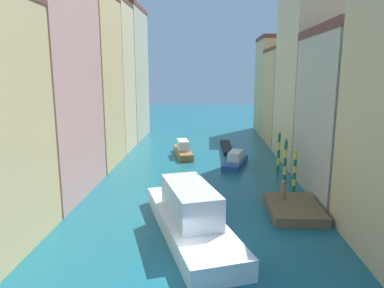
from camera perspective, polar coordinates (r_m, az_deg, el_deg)
name	(u,v)px	position (r m, az deg, el deg)	size (l,w,h in m)	color
ground_plane	(201,160)	(42.70, 1.38, -2.65)	(154.00, 154.00, 0.00)	#196070
building_left_1	(43,87)	(32.21, -22.80, 8.38)	(6.75, 11.15, 18.29)	tan
building_left_2	(85,80)	(41.60, -16.87, 9.78)	(6.75, 8.59, 19.05)	#DBB77A
building_left_3	(105,78)	(49.20, -13.79, 10.32)	(6.75, 7.23, 19.42)	beige
building_left_4	(122,74)	(58.38, -11.19, 11.03)	(6.75, 11.43, 20.39)	#BCB299
building_right_1	(350,112)	(32.79, 24.13, 4.65)	(6.75, 11.36, 14.11)	#BCB299
building_right_2	(314,69)	(43.56, 18.96, 11.37)	(6.75, 11.70, 21.56)	beige
building_right_3	(290,96)	(54.49, 15.43, 7.38)	(6.75, 10.38, 13.85)	#DBB77A
building_right_4	(277,85)	(64.21, 13.52, 9.16)	(6.75, 9.64, 16.38)	#DBB77A
waterfront_dock	(294,208)	(28.11, 16.05, -9.93)	(3.77, 5.54, 0.69)	brown
person_on_dock	(283,190)	(28.89, 14.43, -7.14)	(0.36, 0.36, 1.44)	olive
mooring_pole_0	(295,170)	(32.27, 16.18, -4.10)	(0.32, 0.32, 3.88)	#197247
mooring_pole_1	(285,160)	(34.74, 14.76, -2.49)	(0.34, 0.34, 4.39)	#197247
mooring_pole_2	(279,152)	(38.02, 13.77, -1.24)	(0.32, 0.32, 4.41)	#197247
vaporetto_white	(190,216)	(23.53, -0.30, -11.46)	(7.38, 13.17, 3.28)	white
gondola_black	(227,147)	(49.57, 5.60, -0.48)	(1.54, 8.79, 0.42)	black
motorboat_0	(235,160)	(40.57, 6.98, -2.62)	(3.47, 6.62, 1.65)	#234C93
motorboat_1	(183,150)	(44.88, -1.46, -0.97)	(3.01, 7.02, 2.03)	olive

